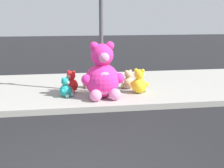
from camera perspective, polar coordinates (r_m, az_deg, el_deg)
The scene contains 9 objects.
sidewalk at distance 9.58m, azimuth -8.45°, elevation -0.97°, with size 28.00×4.40×0.15m, color #9E9B93.
sign_pole at distance 8.61m, azimuth -1.96°, elevation 9.58°, with size 0.56×0.11×3.20m.
plush_pink_large at distance 8.15m, azimuth -1.72°, elevation 1.50°, with size 1.12×0.99×1.45m.
plush_yellow at distance 8.74m, azimuth 4.92°, elevation 0.15°, with size 0.47×0.49×0.68m.
plush_brown at distance 9.33m, azimuth -4.10°, elevation 0.55°, with size 0.37×0.39×0.52m.
plush_tan at distance 9.24m, azimuth 2.87°, elevation 0.54°, with size 0.39×0.40×0.56m.
plush_red at distance 8.87m, azimuth -7.38°, elevation 0.09°, with size 0.43×0.44×0.61m.
plush_teal at distance 8.40m, azimuth -8.30°, elevation -0.88°, with size 0.38×0.38×0.53m.
plush_lime at distance 9.48m, azimuth 0.10°, elevation 0.67°, with size 0.34×0.36×0.48m.
Camera 1 is at (-0.12, -4.12, 2.29)m, focal length 50.86 mm.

